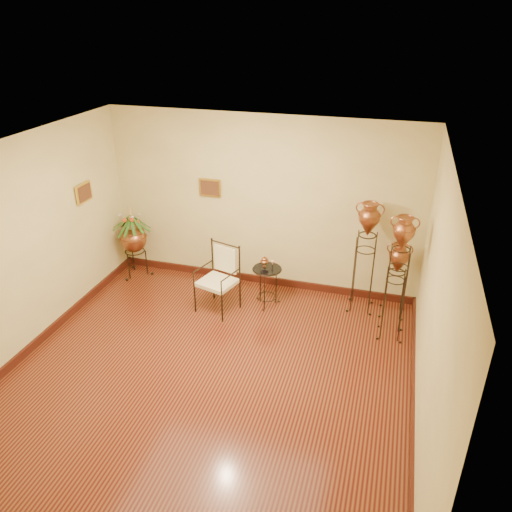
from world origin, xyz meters
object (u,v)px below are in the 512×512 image
(amphora_mid, at_px, (365,257))
(planter_urn, at_px, (133,236))
(amphora_tall, at_px, (397,277))
(side_table, at_px, (267,286))
(armchair, at_px, (217,280))

(amphora_mid, relative_size, planter_urn, 1.34)
(amphora_tall, distance_m, side_table, 2.00)
(amphora_tall, distance_m, amphora_mid, 0.78)
(planter_urn, bearing_deg, amphora_mid, 0.00)
(side_table, bearing_deg, armchair, -151.42)
(amphora_tall, height_order, planter_urn, amphora_tall)
(amphora_tall, xyz_separation_m, planter_urn, (-4.30, 0.61, -0.21))
(armchair, distance_m, side_table, 0.79)
(armchair, bearing_deg, planter_urn, 175.33)
(armchair, bearing_deg, amphora_tall, 17.63)
(amphora_mid, distance_m, armchair, 2.22)
(amphora_mid, relative_size, side_table, 2.19)
(amphora_mid, relative_size, armchair, 1.68)
(amphora_mid, xyz_separation_m, side_table, (-1.41, -0.30, -0.55))
(side_table, bearing_deg, amphora_mid, 12.12)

